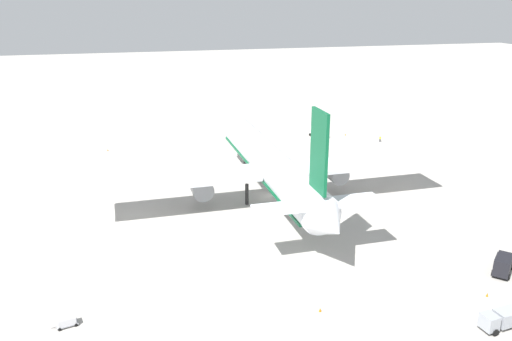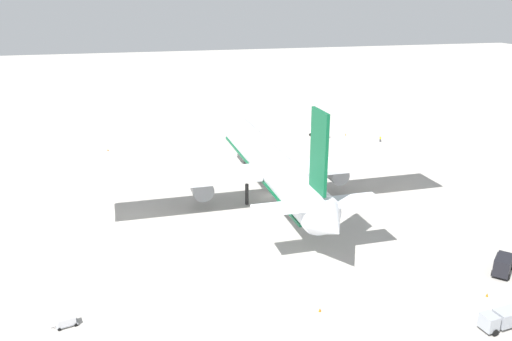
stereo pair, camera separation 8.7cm
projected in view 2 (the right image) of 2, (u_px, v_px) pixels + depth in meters
ground_plane at (268, 197)px, 106.94m from camera, size 600.00×600.00×0.00m
airliner at (270, 165)px, 103.43m from camera, size 68.35×69.33×23.68m
service_truck_0 at (318, 132)px, 151.28m from camera, size 6.59×4.32×2.90m
service_truck_1 at (501, 319)px, 64.27m from camera, size 2.82×5.82×2.39m
service_truck_2 at (503, 264)px, 76.87m from camera, size 5.31×5.50×2.96m
service_van at (409, 150)px, 135.77m from camera, size 4.60×3.23×1.97m
baggage_cart_0 at (260, 138)px, 148.00m from camera, size 3.01×3.14×1.47m
baggage_cart_1 at (66, 321)px, 64.90m from camera, size 2.02×3.29×1.27m
ground_worker_1 at (380, 139)px, 146.73m from camera, size 0.44×0.44×1.65m
traffic_cone_0 at (320, 310)px, 67.95m from camera, size 0.36×0.36×0.55m
traffic_cone_1 at (108, 150)px, 138.19m from camera, size 0.36×0.36×0.55m
traffic_cone_2 at (346, 134)px, 153.57m from camera, size 0.36×0.36×0.55m
traffic_cone_4 at (487, 295)px, 71.36m from camera, size 0.36×0.36×0.55m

